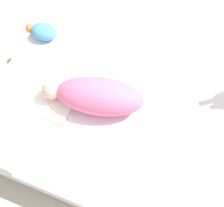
# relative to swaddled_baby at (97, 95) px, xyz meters

# --- Properties ---
(ground_plane) EXTENTS (12.00, 12.00, 0.00)m
(ground_plane) POSITION_rel_swaddled_baby_xyz_m (-0.15, 0.00, -0.31)
(ground_plane) COLOR #B2A893
(bed_mattress) EXTENTS (1.44, 0.97, 0.22)m
(bed_mattress) POSITION_rel_swaddled_baby_xyz_m (-0.15, 0.00, -0.20)
(bed_mattress) COLOR white
(bed_mattress) RESTS_ON ground_plane
(burp_cloth) EXTENTS (0.21, 0.16, 0.02)m
(burp_cloth) POSITION_rel_swaddled_baby_xyz_m (0.22, 0.10, -0.08)
(burp_cloth) COLOR white
(burp_cloth) RESTS_ON bed_mattress
(swaddled_baby) EXTENTS (0.53, 0.29, 0.17)m
(swaddled_baby) POSITION_rel_swaddled_baby_xyz_m (0.00, 0.00, 0.00)
(swaddled_baby) COLOR pink
(swaddled_baby) RESTS_ON bed_mattress
(turtle_plush) EXTENTS (0.20, 0.12, 0.08)m
(turtle_plush) POSITION_rel_swaddled_baby_xyz_m (0.49, -0.31, -0.05)
(turtle_plush) COLOR #4C99C6
(turtle_plush) RESTS_ON bed_mattress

